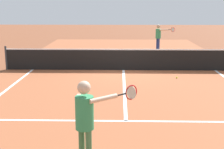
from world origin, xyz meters
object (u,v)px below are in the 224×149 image
object	(u,v)px
player_far	(159,35)
net	(124,59)
tennis_ball_near_net	(177,77)
player_near	(86,116)

from	to	relation	value
player_far	net	bearing A→B (deg)	-111.22
net	player_far	size ratio (longest dim) A/B	6.43
tennis_ball_near_net	player_far	bearing A→B (deg)	89.37
net	player_near	size ratio (longest dim) A/B	6.32
net	player_far	bearing A→B (deg)	68.78
net	tennis_ball_near_net	size ratio (longest dim) A/B	161.78
player_far	tennis_ball_near_net	bearing A→B (deg)	-90.63
net	player_near	distance (m)	9.01
net	player_far	distance (m)	6.12
net	player_far	xyz separation A→B (m)	(2.20, 5.68, 0.54)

